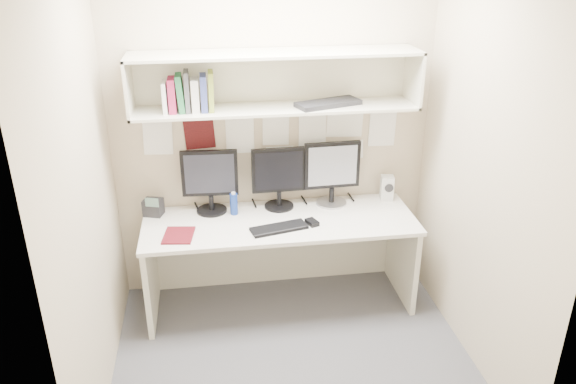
{
  "coord_description": "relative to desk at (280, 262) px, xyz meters",
  "views": [
    {
      "loc": [
        -0.48,
        -3.01,
        2.6
      ],
      "look_at": [
        0.02,
        0.35,
        1.08
      ],
      "focal_mm": 35.0,
      "sensor_mm": 36.0,
      "label": 1
    }
  ],
  "objects": [
    {
      "name": "blue_bottle",
      "position": [
        -0.33,
        0.14,
        0.45
      ],
      "size": [
        0.06,
        0.06,
        0.18
      ],
      "color": "navy",
      "rests_on": "desk"
    },
    {
      "name": "hutch_tray",
      "position": [
        0.37,
        0.13,
        1.19
      ],
      "size": [
        0.5,
        0.32,
        0.03
      ],
      "primitive_type": "cube",
      "rotation": [
        0.0,
        0.0,
        0.33
      ],
      "color": "black",
      "rests_on": "overhead_hutch"
    },
    {
      "name": "overhead_hutch",
      "position": [
        0.0,
        0.21,
        1.35
      ],
      "size": [
        2.0,
        0.38,
        0.4
      ],
      "color": "beige",
      "rests_on": "wall_back"
    },
    {
      "name": "wall_back",
      "position": [
        0.0,
        0.35,
        0.93
      ],
      "size": [
        2.4,
        0.02,
        2.6
      ],
      "primitive_type": "cube",
      "color": "#B9A98D",
      "rests_on": "ground"
    },
    {
      "name": "wall_right",
      "position": [
        1.2,
        -0.65,
        0.93
      ],
      "size": [
        0.02,
        2.0,
        2.6
      ],
      "primitive_type": "cube",
      "color": "#B9A98D",
      "rests_on": "ground"
    },
    {
      "name": "monitor_left",
      "position": [
        -0.49,
        0.22,
        0.63
      ],
      "size": [
        0.42,
        0.23,
        0.49
      ],
      "rotation": [
        0.0,
        0.0,
        -0.06
      ],
      "color": "black",
      "rests_on": "desk"
    },
    {
      "name": "wall_left",
      "position": [
        -1.2,
        -0.65,
        0.93
      ],
      "size": [
        0.02,
        2.0,
        2.6
      ],
      "primitive_type": "cube",
      "color": "#B9A98D",
      "rests_on": "ground"
    },
    {
      "name": "book_stack",
      "position": [
        -0.6,
        0.14,
        1.3
      ],
      "size": [
        0.34,
        0.17,
        0.27
      ],
      "color": "silver",
      "rests_on": "overhead_hutch"
    },
    {
      "name": "desk",
      "position": [
        0.0,
        0.0,
        0.0
      ],
      "size": [
        2.0,
        0.7,
        0.73
      ],
      "color": "silver",
      "rests_on": "floor"
    },
    {
      "name": "floor",
      "position": [
        0.0,
        -0.65,
        -0.37
      ],
      "size": [
        2.4,
        2.0,
        0.01
      ],
      "primitive_type": "cube",
      "color": "#48484D",
      "rests_on": "ground"
    },
    {
      "name": "keyboard",
      "position": [
        -0.03,
        -0.16,
        0.37
      ],
      "size": [
        0.42,
        0.23,
        0.02
      ],
      "primitive_type": "cube",
      "rotation": [
        0.0,
        0.0,
        0.23
      ],
      "color": "black",
      "rests_on": "desk"
    },
    {
      "name": "monitor_center",
      "position": [
        0.02,
        0.22,
        0.62
      ],
      "size": [
        0.41,
        0.22,
        0.48
      ],
      "rotation": [
        0.0,
        0.0,
        0.02
      ],
      "color": "black",
      "rests_on": "desk"
    },
    {
      "name": "wall_front",
      "position": [
        0.0,
        -1.65,
        0.93
      ],
      "size": [
        2.4,
        0.02,
        2.6
      ],
      "primitive_type": "cube",
      "color": "#B9A98D",
      "rests_on": "ground"
    },
    {
      "name": "pinned_papers",
      "position": [
        0.0,
        0.34,
        0.88
      ],
      "size": [
        1.92,
        0.01,
        0.48
      ],
      "primitive_type": null,
      "color": "white",
      "rests_on": "wall_back"
    },
    {
      "name": "mouse",
      "position": [
        0.22,
        -0.11,
        0.38
      ],
      "size": [
        0.1,
        0.12,
        0.03
      ],
      "primitive_type": "cube",
      "rotation": [
        0.0,
        0.0,
        0.37
      ],
      "color": "black",
      "rests_on": "desk"
    },
    {
      "name": "maroon_notebook",
      "position": [
        -0.73,
        -0.15,
        0.37
      ],
      "size": [
        0.23,
        0.27,
        0.01
      ],
      "primitive_type": "cube",
      "rotation": [
        0.0,
        0.0,
        -0.14
      ],
      "color": "#540E15",
      "rests_on": "desk"
    },
    {
      "name": "speaker",
      "position": [
        0.88,
        0.23,
        0.46
      ],
      "size": [
        0.11,
        0.12,
        0.19
      ],
      "rotation": [
        0.0,
        0.0,
        -0.16
      ],
      "color": "beige",
      "rests_on": "desk"
    },
    {
      "name": "monitor_right",
      "position": [
        0.43,
        0.22,
        0.63
      ],
      "size": [
        0.43,
        0.24,
        0.5
      ],
      "rotation": [
        0.0,
        0.0,
        0.04
      ],
      "color": "#A5A5AA",
      "rests_on": "desk"
    },
    {
      "name": "desk_phone",
      "position": [
        -0.92,
        0.22,
        0.43
      ],
      "size": [
        0.16,
        0.15,
        0.16
      ],
      "rotation": [
        0.0,
        0.0,
        -0.32
      ],
      "color": "black",
      "rests_on": "desk"
    }
  ]
}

